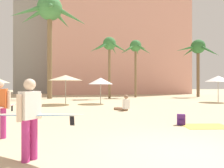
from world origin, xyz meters
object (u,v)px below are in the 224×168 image
(palm_tree_far_left, at_px, (109,47))
(palm_tree_center, at_px, (50,14))
(beach_towel, at_px, (206,126))
(cafe_umbrella_2, at_px, (218,79))
(person_far_right, at_px, (124,105))
(cafe_umbrella_0, at_px, (66,78))
(backpack, at_px, (181,120))
(person_near_left, at_px, (31,115))
(palm_tree_right, at_px, (198,50))
(cafe_umbrella_3, at_px, (101,81))
(palm_tree_left, at_px, (136,49))

(palm_tree_far_left, bearing_deg, palm_tree_center, 173.14)
(palm_tree_far_left, xyz_separation_m, beach_towel, (0.96, -16.52, -5.69))
(cafe_umbrella_2, distance_m, person_far_right, 10.78)
(palm_tree_center, distance_m, person_far_right, 16.01)
(cafe_umbrella_0, bearing_deg, palm_tree_far_left, 54.80)
(backpack, bearing_deg, person_near_left, -37.23)
(cafe_umbrella_0, distance_m, person_far_right, 6.26)
(palm_tree_right, bearing_deg, backpack, -123.24)
(cafe_umbrella_2, bearing_deg, beach_towel, -127.86)
(palm_tree_right, height_order, person_near_left, palm_tree_right)
(palm_tree_right, relative_size, cafe_umbrella_3, 3.42)
(palm_tree_far_left, relative_size, backpack, 16.30)
(cafe_umbrella_0, bearing_deg, palm_tree_right, 25.33)
(cafe_umbrella_0, height_order, backpack, cafe_umbrella_0)
(cafe_umbrella_2, distance_m, beach_towel, 12.73)
(palm_tree_left, xyz_separation_m, cafe_umbrella_2, (5.19, -8.09, -3.73))
(beach_towel, xyz_separation_m, person_near_left, (-5.71, -2.54, 0.90))
(palm_tree_left, relative_size, person_far_right, 6.78)
(palm_tree_far_left, xyz_separation_m, person_near_left, (-4.75, -19.06, -4.79))
(backpack, xyz_separation_m, person_far_right, (-1.11, 4.89, 0.12))
(beach_towel, bearing_deg, backpack, 151.56)
(backpack, bearing_deg, cafe_umbrella_3, -146.90)
(cafe_umbrella_0, bearing_deg, beach_towel, -61.59)
(cafe_umbrella_3, bearing_deg, beach_towel, -75.14)
(palm_tree_right, bearing_deg, palm_tree_center, -178.71)
(cafe_umbrella_0, relative_size, person_far_right, 2.60)
(beach_towel, xyz_separation_m, backpack, (-0.77, 0.42, 0.19))
(palm_tree_center, xyz_separation_m, cafe_umbrella_0, (2.00, -7.19, -7.25))
(palm_tree_far_left, bearing_deg, backpack, -89.33)
(palm_tree_center, relative_size, cafe_umbrella_3, 5.36)
(cafe_umbrella_0, bearing_deg, cafe_umbrella_2, -0.86)
(palm_tree_far_left, relative_size, cafe_umbrella_0, 2.58)
(beach_towel, xyz_separation_m, person_far_right, (-1.88, 5.30, 0.32))
(palm_tree_far_left, bearing_deg, beach_towel, -86.69)
(cafe_umbrella_0, xyz_separation_m, cafe_umbrella_3, (2.78, 0.04, -0.25))
(beach_towel, height_order, backpack, backpack)
(beach_towel, relative_size, person_near_left, 0.69)
(palm_tree_center, bearing_deg, beach_towel, -66.65)
(palm_tree_left, height_order, beach_towel, palm_tree_left)
(palm_tree_center, xyz_separation_m, cafe_umbrella_2, (15.18, -7.39, -7.27))
(palm_tree_left, xyz_separation_m, cafe_umbrella_3, (-5.21, -7.85, -3.95))
(palm_tree_left, distance_m, palm_tree_center, 10.62)
(palm_tree_right, relative_size, cafe_umbrella_2, 3.10)
(person_far_right, bearing_deg, palm_tree_right, -79.13)
(cafe_umbrella_3, bearing_deg, backpack, -78.81)
(palm_tree_far_left, distance_m, cafe_umbrella_0, 8.63)
(cafe_umbrella_0, height_order, cafe_umbrella_3, cafe_umbrella_0)
(cafe_umbrella_2, height_order, cafe_umbrella_3, cafe_umbrella_2)
(palm_tree_left, bearing_deg, palm_tree_far_left, -156.73)
(cafe_umbrella_3, xyz_separation_m, beach_towel, (2.69, -10.16, -1.83))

